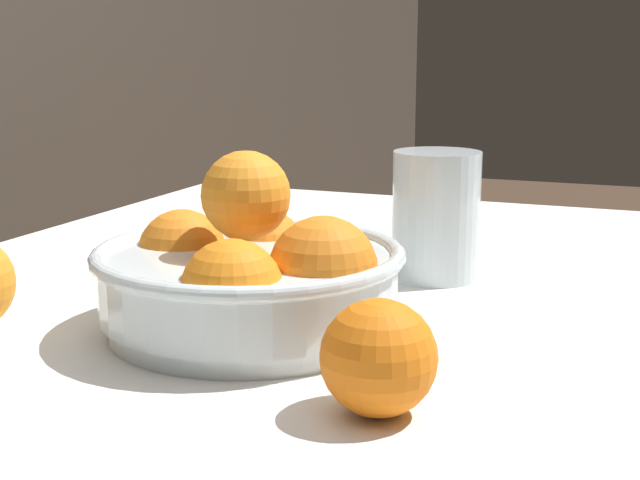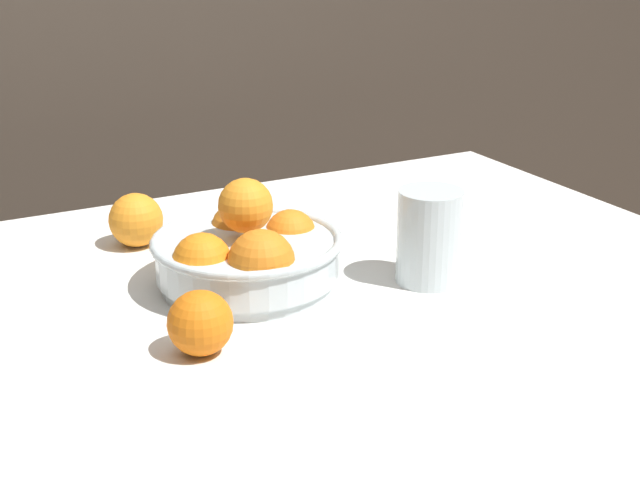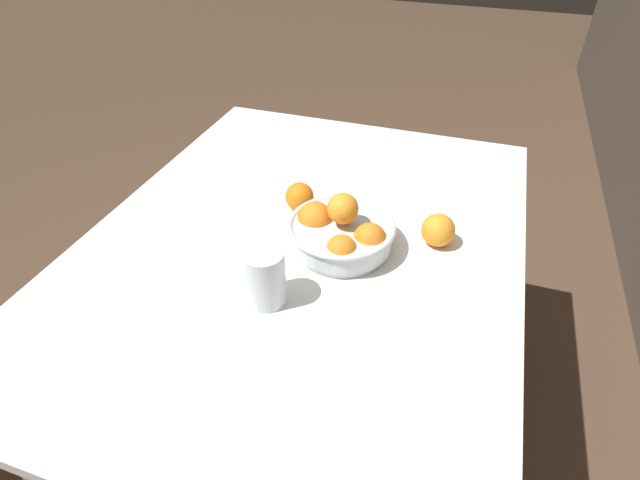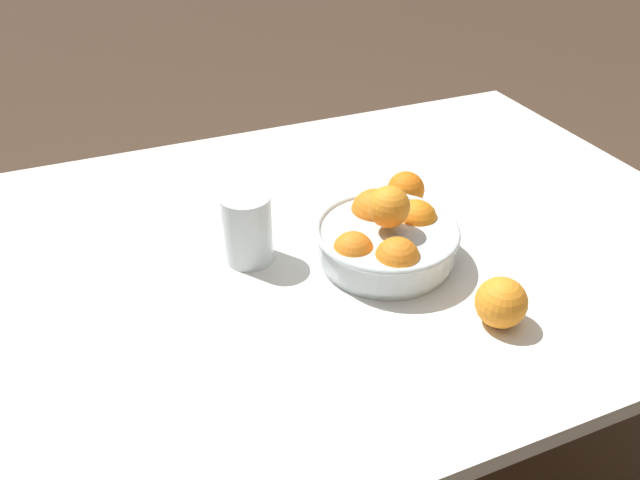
% 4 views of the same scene
% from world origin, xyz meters
% --- Properties ---
extents(ground_plane, '(12.00, 12.00, 0.00)m').
position_xyz_m(ground_plane, '(0.00, 0.00, 0.00)').
color(ground_plane, '#4C3828').
extents(dining_table, '(1.31, 1.00, 0.76)m').
position_xyz_m(dining_table, '(0.00, 0.00, 0.69)').
color(dining_table, white).
rests_on(dining_table, ground_plane).
extents(fruit_bowl, '(0.25, 0.25, 0.14)m').
position_xyz_m(fruit_bowl, '(-0.00, 0.09, 0.81)').
color(fruit_bowl, silver).
rests_on(fruit_bowl, dining_table).
extents(juice_glass, '(0.08, 0.08, 0.12)m').
position_xyz_m(juice_glass, '(0.21, 0.00, 0.82)').
color(juice_glass, '#F4A314').
rests_on(juice_glass, dining_table).
extents(orange_loose_near_bowl, '(0.07, 0.07, 0.07)m').
position_xyz_m(orange_loose_near_bowl, '(-0.12, -0.05, 0.80)').
color(orange_loose_near_bowl, orange).
rests_on(orange_loose_near_bowl, dining_table).
extents(orange_loose_front, '(0.08, 0.08, 0.08)m').
position_xyz_m(orange_loose_front, '(-0.08, 0.30, 0.80)').
color(orange_loose_front, orange).
rests_on(orange_loose_front, dining_table).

